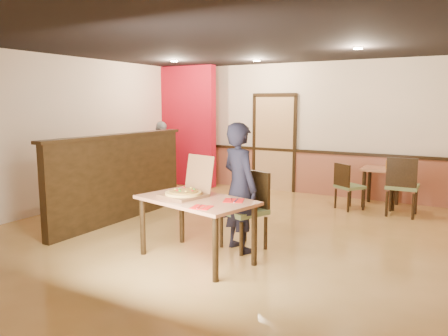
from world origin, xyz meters
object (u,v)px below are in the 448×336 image
at_px(pizza_box, 186,191).
at_px(condiment, 387,165).
at_px(side_table, 381,177).
at_px(side_chair_right, 402,184).
at_px(diner, 240,187).
at_px(passerby, 161,156).
at_px(diner_chair, 248,206).
at_px(side_chair_left, 347,185).
at_px(main_table, 196,207).

relative_size(pizza_box, condiment, 4.01).
bearing_deg(side_table, side_chair_right, -54.25).
distance_m(diner, passerby, 4.39).
xyz_separation_m(diner_chair, passerby, (-3.47, 2.60, 0.21)).
distance_m(side_chair_left, pizza_box, 3.70).
height_order(side_chair_left, pizza_box, pizza_box).
xyz_separation_m(diner_chair, side_chair_left, (0.64, 2.80, -0.10)).
bearing_deg(side_table, condiment, -39.60).
height_order(diner, pizza_box, diner).
bearing_deg(side_table, diner_chair, -108.28).
relative_size(side_table, condiment, 4.47).
bearing_deg(side_table, pizza_box, -111.76).
height_order(diner_chair, side_table, diner_chair).
distance_m(side_chair_left, side_chair_right, 0.94).
bearing_deg(side_chair_left, diner, 112.21).
distance_m(main_table, passerby, 4.58).
bearing_deg(main_table, condiment, 81.77).
relative_size(side_chair_right, passerby, 0.67).
relative_size(diner, condiment, 10.41).
bearing_deg(condiment, pizza_box, -113.59).
relative_size(diner_chair, side_table, 1.42).
xyz_separation_m(side_chair_right, side_table, (-0.45, 0.63, -0.01)).
xyz_separation_m(side_chair_left, condiment, (0.60, 0.51, 0.35)).
relative_size(passerby, condiment, 9.45).
relative_size(diner_chair, side_chair_right, 1.00).
xyz_separation_m(diner, passerby, (-3.42, 2.75, -0.08)).
bearing_deg(condiment, side_chair_right, -57.61).
bearing_deg(pizza_box, condiment, 80.07).
xyz_separation_m(main_table, passerby, (-3.13, 3.34, 0.10)).
distance_m(side_chair_right, side_table, 0.77).
bearing_deg(side_chair_left, pizza_box, 107.09).
bearing_deg(passerby, side_chair_right, -102.27).
bearing_deg(diner, side_chair_left, -75.30).
bearing_deg(side_chair_right, passerby, 1.01).
bearing_deg(main_table, side_table, 83.58).
xyz_separation_m(side_chair_left, side_table, (0.49, 0.60, 0.09)).
relative_size(diner, passerby, 1.10).
bearing_deg(diner, pizza_box, 77.69).
height_order(diner_chair, pizza_box, pizza_box).
height_order(side_chair_left, side_table, side_chair_left).
relative_size(side_chair_left, diner, 0.50).
xyz_separation_m(diner, condiment, (1.28, 3.45, -0.04)).
bearing_deg(diner_chair, side_table, 94.61).
bearing_deg(diner_chair, main_table, -91.63).
height_order(pizza_box, condiment, pizza_box).
xyz_separation_m(side_chair_right, condiment, (-0.34, 0.53, 0.25)).
bearing_deg(diner, side_chair_right, -91.27).
xyz_separation_m(side_chair_left, passerby, (-4.10, -0.20, 0.30)).
relative_size(main_table, side_chair_left, 1.88).
relative_size(side_table, pizza_box, 1.12).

